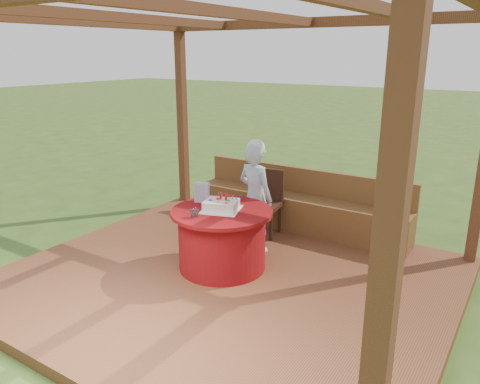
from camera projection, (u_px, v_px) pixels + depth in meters
name	position (u px, v px, depth m)	size (l,w,h in m)	color
ground	(227.00, 286.00, 5.07)	(60.00, 60.00, 0.00)	#31501A
deck	(227.00, 281.00, 5.05)	(4.50, 4.00, 0.12)	brown
pergola	(225.00, 55.00, 4.38)	(4.50, 4.00, 2.72)	brown
bench	(299.00, 209.00, 6.34)	(3.00, 0.42, 0.80)	brown
table	(222.00, 239.00, 5.14)	(1.10, 1.10, 0.67)	maroon
chair	(266.00, 199.00, 6.11)	(0.45, 0.45, 0.85)	black
elderly_woman	(255.00, 195.00, 5.53)	(0.53, 0.40, 1.36)	#8DB3D2
birthday_cake	(221.00, 205.00, 5.04)	(0.50, 0.50, 0.18)	white
gift_bag	(202.00, 192.00, 5.30)	(0.15, 0.10, 0.22)	#E795C9
drinking_glass	(194.00, 213.00, 4.82)	(0.09, 0.09, 0.09)	silver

